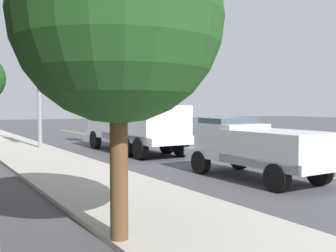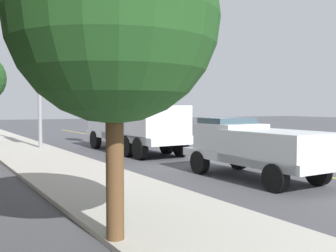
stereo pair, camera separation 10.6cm
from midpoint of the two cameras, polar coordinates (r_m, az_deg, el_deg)
ground at (r=20.01m, az=5.26°, el=-4.24°), size 120.00×120.00×0.00m
sidewalk_far_side at (r=16.65m, az=-15.94°, el=-5.59°), size 60.02×10.34×0.12m
lane_centre_stripe at (r=20.01m, az=5.26°, el=-4.23°), size 49.70×5.79×0.01m
utility_bucket_truck at (r=21.26m, az=-5.26°, el=0.54°), size 8.43×3.41×7.14m
service_pickup_truck at (r=13.62m, az=12.52°, el=-2.93°), size 5.80×2.72×2.06m
passing_minivan at (r=30.09m, az=-2.42°, el=0.02°), size 4.98×2.43×1.69m
traffic_cone_mid_front at (r=25.93m, az=-6.24°, el=-1.76°), size 0.40×0.40×0.78m
traffic_signal_mast at (r=22.21m, az=-17.42°, el=12.46°), size 5.26×0.96×8.99m
street_tree_left at (r=7.09m, az=-7.75°, el=15.27°), size 3.69×3.69×5.87m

